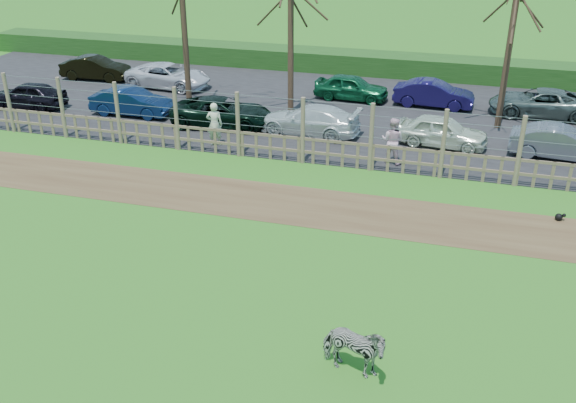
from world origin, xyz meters
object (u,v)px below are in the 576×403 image
(visitor_b, at_px, (392,141))
(car_0, at_px, (28,95))
(car_8, at_px, (168,76))
(car_10, at_px, (351,87))
(car_1, at_px, (132,102))
(car_2, at_px, (222,112))
(zebra, at_px, (353,350))
(car_3, at_px, (310,120))
(tree_mid, at_px, (291,2))
(visitor_a, at_px, (215,124))
(car_4, at_px, (442,131))
(car_5, at_px, (561,143))
(tree_right, at_px, (516,1))
(car_12, at_px, (540,103))
(car_7, at_px, (96,68))
(crow, at_px, (559,217))
(car_11, at_px, (434,94))

(visitor_b, distance_m, car_0, 17.13)
(car_8, distance_m, car_10, 9.35)
(car_1, relative_size, car_2, 0.84)
(zebra, distance_m, car_3, 14.57)
(tree_mid, bearing_deg, visitor_a, -110.29)
(car_4, relative_size, car_5, 0.97)
(tree_right, xyz_separation_m, visitor_a, (-10.76, -5.25, -4.34))
(car_0, distance_m, car_12, 23.17)
(car_1, height_order, car_7, same)
(car_0, bearing_deg, car_2, 86.42)
(tree_right, distance_m, car_7, 21.10)
(visitor_b, distance_m, crow, 6.44)
(car_7, bearing_deg, car_4, -108.86)
(car_0, distance_m, car_3, 13.34)
(car_7, relative_size, car_11, 1.00)
(tree_right, xyz_separation_m, car_7, (-20.48, 2.17, -4.60))
(car_2, height_order, car_3, same)
(car_8, height_order, car_11, same)
(tree_mid, height_order, crow, tree_mid)
(car_3, relative_size, car_12, 0.96)
(crow, bearing_deg, tree_mid, 143.89)
(crow, xyz_separation_m, car_2, (-13.05, 5.31, 0.52))
(car_1, distance_m, car_2, 4.44)
(car_4, relative_size, car_11, 0.97)
(car_2, bearing_deg, crow, -117.61)
(visitor_b, distance_m, car_7, 18.21)
(car_1, distance_m, car_3, 8.26)
(zebra, distance_m, crow, 9.83)
(car_1, height_order, car_8, same)
(car_11, bearing_deg, car_7, 93.53)
(visitor_b, bearing_deg, car_4, -113.48)
(tree_right, bearing_deg, car_1, -170.20)
(car_2, xyz_separation_m, car_7, (-9.17, 5.20, 0.00))
(car_5, height_order, car_7, same)
(visitor_a, distance_m, car_1, 5.60)
(visitor_a, bearing_deg, tree_mid, -122.54)
(tree_mid, distance_m, car_2, 5.44)
(crow, bearing_deg, zebra, -119.40)
(car_3, distance_m, car_11, 6.96)
(car_10, bearing_deg, car_1, 123.04)
(car_12, bearing_deg, tree_right, -41.12)
(car_3, bearing_deg, visitor_b, 64.09)
(car_5, xyz_separation_m, car_8, (-18.26, 4.80, 0.00))
(tree_mid, relative_size, car_3, 1.65)
(visitor_b, height_order, car_2, visitor_b)
(car_2, relative_size, car_12, 1.00)
(visitor_b, xyz_separation_m, car_4, (1.65, 2.31, -0.26))
(visitor_a, xyz_separation_m, car_1, (-4.99, 2.53, -0.26))
(car_8, bearing_deg, tree_mid, -103.28)
(zebra, height_order, car_3, car_3)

